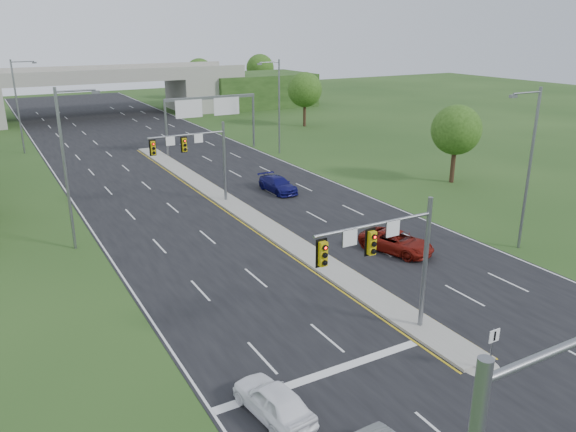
# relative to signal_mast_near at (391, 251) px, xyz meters

# --- Properties ---
(ground) EXTENTS (240.00, 240.00, 0.00)m
(ground) POSITION_rel_signal_mast_near_xyz_m (2.26, 0.07, -4.73)
(ground) COLOR #224017
(ground) RESTS_ON ground
(road) EXTENTS (24.00, 160.00, 0.02)m
(road) POSITION_rel_signal_mast_near_xyz_m (2.26, 35.07, -4.72)
(road) COLOR black
(road) RESTS_ON ground
(median) EXTENTS (2.00, 54.00, 0.16)m
(median) POSITION_rel_signal_mast_near_xyz_m (2.26, 23.07, -4.63)
(median) COLOR gray
(median) RESTS_ON road
(median_nose) EXTENTS (2.00, 2.00, 0.16)m
(median_nose) POSITION_rel_signal_mast_near_xyz_m (2.26, -3.93, -4.63)
(median_nose) COLOR gray
(median_nose) RESTS_ON road
(lane_markings) EXTENTS (23.72, 160.00, 0.01)m
(lane_markings) POSITION_rel_signal_mast_near_xyz_m (1.66, 28.99, -4.70)
(lane_markings) COLOR gold
(lane_markings) RESTS_ON road
(signal_mast_near) EXTENTS (6.62, 0.60, 7.00)m
(signal_mast_near) POSITION_rel_signal_mast_near_xyz_m (0.00, 0.00, 0.00)
(signal_mast_near) COLOR slate
(signal_mast_near) RESTS_ON ground
(signal_mast_far) EXTENTS (6.62, 0.60, 7.00)m
(signal_mast_far) POSITION_rel_signal_mast_near_xyz_m (0.00, 25.00, 0.00)
(signal_mast_far) COLOR slate
(signal_mast_far) RESTS_ON ground
(keep_right_sign) EXTENTS (0.60, 0.13, 2.20)m
(keep_right_sign) POSITION_rel_signal_mast_near_xyz_m (2.26, -4.45, -3.21)
(keep_right_sign) COLOR slate
(keep_right_sign) RESTS_ON ground
(sign_gantry) EXTENTS (11.58, 0.44, 6.67)m
(sign_gantry) POSITION_rel_signal_mast_near_xyz_m (8.95, 44.99, 0.51)
(sign_gantry) COLOR slate
(sign_gantry) RESTS_ON ground
(overpass) EXTENTS (80.00, 14.00, 8.10)m
(overpass) POSITION_rel_signal_mast_near_xyz_m (2.26, 80.07, -1.17)
(overpass) COLOR gray
(overpass) RESTS_ON ground
(lightpole_l_mid) EXTENTS (2.85, 0.25, 11.00)m
(lightpole_l_mid) POSITION_rel_signal_mast_near_xyz_m (-11.03, 20.07, 1.38)
(lightpole_l_mid) COLOR slate
(lightpole_l_mid) RESTS_ON ground
(lightpole_l_far) EXTENTS (2.85, 0.25, 11.00)m
(lightpole_l_far) POSITION_rel_signal_mast_near_xyz_m (-11.03, 55.07, 1.38)
(lightpole_l_far) COLOR slate
(lightpole_l_far) RESTS_ON ground
(lightpole_r_near) EXTENTS (2.85, 0.25, 11.00)m
(lightpole_r_near) POSITION_rel_signal_mast_near_xyz_m (15.56, 5.07, 1.38)
(lightpole_r_near) COLOR slate
(lightpole_r_near) RESTS_ON ground
(lightpole_r_far) EXTENTS (2.85, 0.25, 11.00)m
(lightpole_r_far) POSITION_rel_signal_mast_near_xyz_m (15.56, 40.07, 1.38)
(lightpole_r_far) COLOR slate
(lightpole_r_far) RESTS_ON ground
(tree_r_near) EXTENTS (4.80, 4.80, 7.60)m
(tree_r_near) POSITION_rel_signal_mast_near_xyz_m (24.26, 20.07, 0.45)
(tree_r_near) COLOR #382316
(tree_r_near) RESTS_ON ground
(tree_r_mid) EXTENTS (5.20, 5.20, 8.12)m
(tree_r_mid) POSITION_rel_signal_mast_near_xyz_m (28.26, 55.07, 0.78)
(tree_r_mid) COLOR #382316
(tree_r_mid) RESTS_ON ground
(tree_back_c) EXTENTS (5.60, 5.60, 8.32)m
(tree_back_c) POSITION_rel_signal_mast_near_xyz_m (26.26, 94.07, 0.78)
(tree_back_c) COLOR #382316
(tree_back_c) RESTS_ON ground
(tree_back_d) EXTENTS (6.00, 6.00, 8.85)m
(tree_back_d) POSITION_rel_signal_mast_near_xyz_m (40.26, 94.07, 1.11)
(tree_back_d) COLOR #382316
(tree_back_d) RESTS_ON ground
(car_white) EXTENTS (2.15, 4.30, 1.41)m
(car_white) POSITION_rel_signal_mast_near_xyz_m (-7.47, -2.29, -4.00)
(car_white) COLOR white
(car_white) RESTS_ON road
(car_far_a) EXTENTS (3.93, 5.64, 1.43)m
(car_far_a) POSITION_rel_signal_mast_near_xyz_m (7.81, 8.64, -3.99)
(car_far_a) COLOR maroon
(car_far_a) RESTS_ON road
(car_far_b) EXTENTS (2.18, 4.94, 1.41)m
(car_far_b) POSITION_rel_signal_mast_near_xyz_m (7.66, 25.43, -4.00)
(car_far_b) COLOR #0E0E54
(car_far_b) RESTS_ON road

